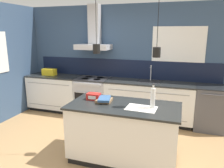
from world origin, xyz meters
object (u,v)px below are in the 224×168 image
Objects in this scene: dishwasher at (211,108)px; yellow_toolbox at (49,72)px; red_supply_box at (94,96)px; oven_range at (93,96)px; bottle_on_island at (153,98)px; book_stack at (104,100)px.

yellow_toolbox is (-3.83, 0.00, 0.54)m from dishwasher.
dishwasher is 2.55m from red_supply_box.
yellow_toolbox is at bearing 179.79° from oven_range.
oven_range is 2.52× the size of bottle_on_island.
red_supply_box is (-0.97, 0.12, -0.10)m from bottle_on_island.
red_supply_box is 0.63× the size of yellow_toolbox.
bottle_on_island is 1.09× the size of book_stack.
yellow_toolbox reaches higher than dishwasher.
red_supply_box is at bearing -39.70° from yellow_toolbox.
dishwasher is (2.63, 0.00, 0.00)m from oven_range.
yellow_toolbox reaches higher than book_stack.
yellow_toolbox is at bearing 140.30° from red_supply_box.
red_supply_box is 2.44m from yellow_toolbox.
oven_range is 1.90m from book_stack.
bottle_on_island reaches higher than red_supply_box.
book_stack is 2.63m from yellow_toolbox.
dishwasher is 2.68× the size of yellow_toolbox.
red_supply_box reaches higher than dishwasher.
yellow_toolbox reaches higher than red_supply_box.
bottle_on_island reaches higher than yellow_toolbox.
oven_range is at bearing 134.55° from bottle_on_island.
red_supply_box is at bearing -66.30° from oven_range.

